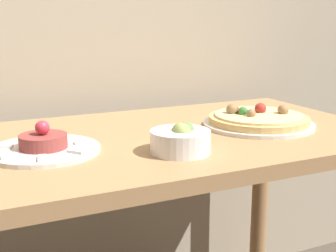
# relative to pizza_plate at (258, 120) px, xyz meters

# --- Properties ---
(dining_table) EXTENTS (1.29, 0.65, 0.74)m
(dining_table) POSITION_rel_pizza_plate_xyz_m (-0.34, 0.03, -0.13)
(dining_table) COLOR #AD7F51
(dining_table) RESTS_ON ground_plane
(pizza_plate) EXTENTS (0.30, 0.30, 0.06)m
(pizza_plate) POSITION_rel_pizza_plate_xyz_m (0.00, 0.00, 0.00)
(pizza_plate) COLOR silver
(pizza_plate) RESTS_ON dining_table
(tartare_plate) EXTENTS (0.25, 0.25, 0.07)m
(tartare_plate) POSITION_rel_pizza_plate_xyz_m (-0.58, -0.00, -0.00)
(tartare_plate) COLOR silver
(tartare_plate) RESTS_ON dining_table
(small_bowl) EXTENTS (0.13, 0.13, 0.07)m
(small_bowl) POSITION_rel_pizza_plate_xyz_m (-0.31, -0.14, 0.01)
(small_bowl) COLOR white
(small_bowl) RESTS_ON dining_table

